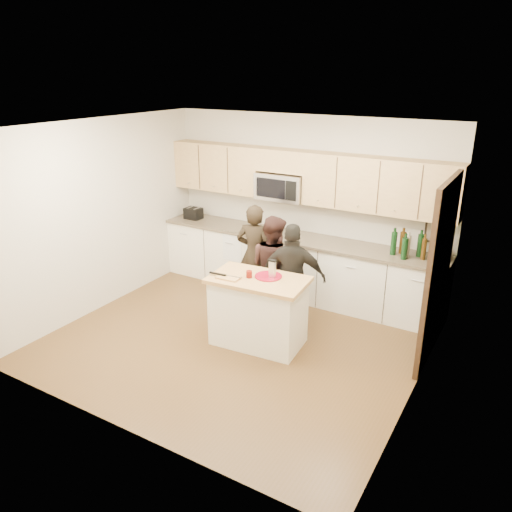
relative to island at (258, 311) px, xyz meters
The scene contains 21 objects.
floor 0.54m from the island, 160.39° to the right, with size 4.50×4.50×0.00m, color #53381C.
room_shell 1.31m from the island, 160.39° to the right, with size 4.52×4.02×2.71m.
back_cabinetry 1.62m from the island, 99.65° to the left, with size 4.50×0.66×0.94m.
upper_cabinetry 2.24m from the island, 97.78° to the left, with size 4.50×0.33×0.75m.
microwave 2.16m from the island, 108.85° to the left, with size 0.76×0.41×0.40m.
doorway 2.23m from the island, 22.30° to the left, with size 0.06×1.25×2.20m.
framed_picture 2.66m from the island, 48.34° to the left, with size 0.30×0.03×0.38m.
dish_towel 1.89m from the island, 130.99° to the left, with size 0.34×0.60×0.48m.
island is the anchor object (origin of this frame).
red_plate 0.47m from the island, 48.58° to the left, with size 0.34×0.34×0.02m, color maroon.
box_grater 0.60m from the island, 26.50° to the left, with size 0.09×0.05×0.23m.
drink_glass 0.50m from the island, 159.41° to the right, with size 0.07×0.07×0.09m, color #65120B.
cutting_board 0.59m from the island, 148.71° to the right, with size 0.28×0.17×0.02m, color tan.
tongs 0.70m from the island, 156.56° to the right, with size 0.23×0.03×0.02m, color black.
knife 0.56m from the island, 148.84° to the right, with size 0.22×0.02×0.01m, color silver.
toaster 2.75m from the island, 144.17° to the left, with size 0.27×0.21×0.19m.
bottle_cluster 2.27m from the island, 47.85° to the left, with size 0.64×0.37×0.38m.
orchid 2.55m from the island, 41.59° to the left, with size 0.28×0.22×0.50m, color #2A692C.
woman_left 1.26m from the island, 122.76° to the left, with size 0.55×0.36×1.51m, color black.
woman_center 0.89m from the island, 106.10° to the left, with size 0.71×0.55×1.46m, color black.
woman_right 0.65m from the island, 70.16° to the left, with size 0.87×0.36×1.48m, color black.
Camera 1 is at (3.10, -4.77, 3.31)m, focal length 35.00 mm.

